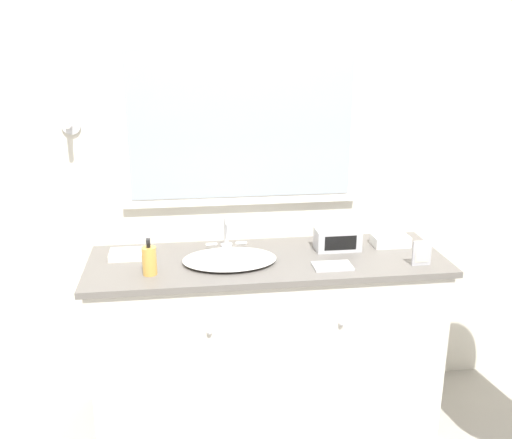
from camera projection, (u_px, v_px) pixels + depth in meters
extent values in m
cube|color=silver|center=(259.00, 169.00, 2.94)|extent=(8.00, 0.06, 2.55)
cube|color=white|center=(241.00, 125.00, 2.81)|extent=(1.20, 0.04, 0.81)
cube|color=#9EA8B2|center=(242.00, 125.00, 2.80)|extent=(1.11, 0.01, 0.72)
cylinder|color=silver|center=(71.00, 125.00, 2.72)|extent=(0.09, 0.01, 0.09)
cylinder|color=silver|center=(69.00, 127.00, 2.67)|extent=(0.02, 0.10, 0.02)
cylinder|color=white|center=(66.00, 113.00, 2.60)|extent=(0.02, 0.02, 0.14)
cube|color=beige|center=(267.00, 344.00, 2.90)|extent=(1.67, 0.54, 0.87)
cube|color=#66605B|center=(267.00, 261.00, 2.76)|extent=(1.72, 0.57, 0.03)
sphere|color=silver|center=(210.00, 332.00, 2.52)|extent=(0.02, 0.02, 0.02)
sphere|color=silver|center=(342.00, 323.00, 2.59)|extent=(0.02, 0.02, 0.02)
ellipsoid|color=white|center=(230.00, 259.00, 2.70)|extent=(0.45, 0.32, 0.03)
cylinder|color=silver|center=(227.00, 247.00, 2.87)|extent=(0.06, 0.06, 0.03)
cylinder|color=silver|center=(226.00, 231.00, 2.84)|extent=(0.02, 0.02, 0.13)
cylinder|color=silver|center=(227.00, 221.00, 2.79)|extent=(0.02, 0.07, 0.02)
cylinder|color=white|center=(212.00, 245.00, 2.85)|extent=(0.06, 0.02, 0.02)
cylinder|color=white|center=(241.00, 243.00, 2.87)|extent=(0.06, 0.02, 0.02)
cylinder|color=gold|center=(149.00, 261.00, 2.55)|extent=(0.07, 0.07, 0.13)
cylinder|color=black|center=(148.00, 244.00, 2.53)|extent=(0.02, 0.02, 0.04)
cube|color=black|center=(148.00, 241.00, 2.51)|extent=(0.02, 0.03, 0.01)
cube|color=#BCBCC1|center=(338.00, 239.00, 2.86)|extent=(0.22, 0.11, 0.11)
cube|color=black|center=(340.00, 243.00, 2.81)|extent=(0.16, 0.01, 0.07)
cube|color=#B2B2B7|center=(422.00, 253.00, 2.66)|extent=(0.09, 0.01, 0.12)
cube|color=beige|center=(422.00, 254.00, 2.65)|extent=(0.06, 0.00, 0.09)
cube|color=white|center=(390.00, 240.00, 2.92)|extent=(0.18, 0.12, 0.05)
cube|color=silver|center=(130.00, 254.00, 2.77)|extent=(0.20, 0.13, 0.03)
cube|color=silver|center=(332.00, 266.00, 2.65)|extent=(0.18, 0.12, 0.01)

